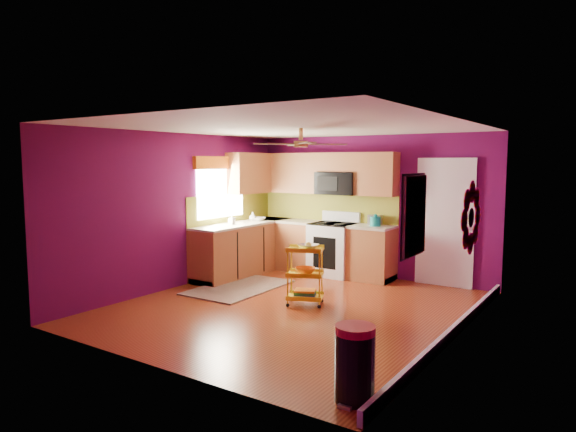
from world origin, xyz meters
The scene contains 18 objects.
ground centered at (0.00, 0.00, 0.00)m, with size 5.00×5.00×0.00m, color maroon.
room_envelope centered at (0.03, 0.00, 1.63)m, with size 4.54×5.04×2.52m.
lower_cabinets centered at (-1.35, 1.82, 0.43)m, with size 2.81×2.31×0.94m.
electric_range centered at (-0.55, 2.17, 0.48)m, with size 0.76×0.66×1.13m.
upper_cabinetry centered at (-1.24, 2.17, 1.80)m, with size 2.80×2.30×1.26m.
left_window centered at (-2.22, 1.05, 1.74)m, with size 0.08×1.35×1.08m.
panel_door centered at (1.35, 2.47, 1.02)m, with size 0.95×0.11×2.15m.
right_wall_art centered at (2.23, -0.34, 1.44)m, with size 0.04×2.74×1.04m.
ceiling_fan centered at (0.00, 0.20, 2.29)m, with size 1.01×1.01×0.26m.
shag_rug centered at (-1.34, 0.45, 0.01)m, with size 1.06×1.73×0.02m, color black.
rolling_cart centered at (0.06, 0.23, 0.47)m, with size 0.61×0.54×0.91m.
trash_can centered at (1.98, -2.06, 0.33)m, with size 0.36×0.39×0.66m.
teal_kettle centered at (0.24, 2.21, 1.02)m, with size 0.18×0.18×0.21m.
toaster centered at (0.18, 2.32, 1.03)m, with size 0.22×0.15×0.18m, color beige.
soap_bottle_a centered at (-1.95, 1.03, 1.03)m, with size 0.08×0.08×0.18m, color #EA3F72.
soap_bottle_b centered at (-2.00, 1.68, 1.02)m, with size 0.13×0.13×0.16m, color white.
counter_dish centered at (-1.92, 1.76, 0.97)m, with size 0.25×0.25×0.06m, color white.
counter_cup centered at (-1.99, 1.05, 0.99)m, with size 0.12×0.12×0.10m, color white.
Camera 1 is at (3.84, -5.86, 2.03)m, focal length 32.00 mm.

